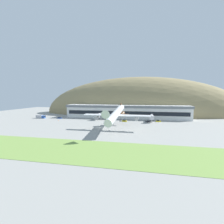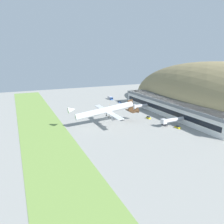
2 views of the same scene
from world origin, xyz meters
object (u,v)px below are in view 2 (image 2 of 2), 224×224
Objects in this scene: terminal_building at (171,107)px; service_car_2 at (148,118)px; service_car_3 at (165,125)px; jetway_0 at (139,106)px; traffic_cone_0 at (110,105)px; fuel_truck at (110,98)px; jetway_1 at (172,120)px; service_car_1 at (119,102)px; service_car_0 at (178,127)px; cargo_airplane at (106,111)px.

terminal_building is 28.86× the size of service_car_2.
jetway_0 is at bearing 172.21° from service_car_3.
service_car_2 is 6.58× the size of traffic_cone_0.
fuel_truck is (-94.64, 2.81, 0.84)m from service_car_3.
service_car_3 is 94.69m from fuel_truck.
fuel_truck is at bearing 178.30° from service_car_3.
jetway_1 is 79.50m from service_car_1.
service_car_1 is at bearing 5.83° from fuel_truck.
service_car_0 is 84.46m from service_car_1.
cargo_airplane is 70.43m from service_car_1.
service_car_1 is at bearing 146.58° from cargo_airplane.
cargo_airplane is 58.91m from traffic_cone_0.
terminal_building is 77.33m from fuel_truck.
jetway_1 is (43.58, -2.22, 0.00)m from jetway_0.
terminal_building is 54.31m from cargo_airplane.
jetway_1 is at bearing 10.62° from service_car_2.
jetway_1 is 29.68× the size of traffic_cone_0.
jetway_1 is 74.37m from traffic_cone_0.
terminal_building reaches higher than service_car_1.
jetway_1 is at bearing 0.34° from fuel_truck.
cargo_airplane is 39.60m from service_car_3.
service_car_3 is 7.28× the size of traffic_cone_0.
terminal_building is 32.09m from service_car_0.
jetway_0 is 22.42× the size of traffic_cone_0.
jetway_0 is (-21.48, -14.76, -2.68)m from terminal_building.
fuel_truck is at bearing 155.08° from traffic_cone_0.
service_car_0 is (27.13, -16.02, -6.07)m from terminal_building.
service_car_2 reaches higher than service_car_0.
jetway_0 is 45.76m from cargo_airplane.
jetway_1 reaches higher than service_car_0.
fuel_truck is (-17.80, -1.82, 0.81)m from service_car_1.
service_car_2 is (-25.95, -4.88, 0.09)m from service_car_0.
terminal_building is at bearing 13.16° from fuel_truck.
fuel_truck is at bearing -179.14° from service_car_0.
jetway_1 reaches higher than service_car_1.
jetway_1 is at bearing 60.47° from cargo_airplane.
cargo_airplane is 34.47m from service_car_2.
jetway_0 reaches higher than service_car_0.
service_car_2 is 53.02m from traffic_cone_0.
service_car_0 is at bearing -30.56° from terminal_building.
jetway_0 is 43.63m from jetway_1.
traffic_cone_0 is at bearing -173.33° from service_car_3.
service_car_1 is (-84.45, 0.28, 0.04)m from service_car_0.
service_car_0 is (48.61, -1.26, -3.40)m from jetway_0.
terminal_building is 21.78m from service_car_2.
cargo_airplane is (1.00, -54.23, 2.83)m from terminal_building.
jetway_0 is 1.54× the size of fuel_truck.
service_car_0 is (26.13, 38.21, -8.90)m from cargo_airplane.
terminal_building is 28.00m from jetway_1.
service_car_2 is at bearing 89.68° from cargo_airplane.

